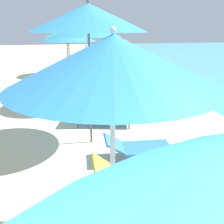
{
  "coord_description": "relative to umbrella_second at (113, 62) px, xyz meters",
  "views": [
    {
      "loc": [
        -0.79,
        0.62,
        2.51
      ],
      "look_at": [
        0.29,
        5.74,
        0.81
      ],
      "focal_mm": 42.45,
      "sensor_mm": 36.0,
      "label": 1
    }
  ],
  "objects": [
    {
      "name": "lounger_farthest_shoreside",
      "position": [
        0.64,
        12.97,
        -1.94
      ],
      "size": [
        1.34,
        0.86,
        0.53
      ],
      "rotation": [
        0.0,
        0.0,
        0.25
      ],
      "color": "blue",
      "rests_on": "ground"
    },
    {
      "name": "umbrella_fourth",
      "position": [
        0.48,
        6.23,
        0.2
      ],
      "size": [
        2.19,
        2.19,
        2.7
      ],
      "color": "silver",
      "rests_on": "ground"
    },
    {
      "name": "umbrella_second",
      "position": [
        0.0,
        0.0,
        0.0
      ],
      "size": [
        1.88,
        1.88,
        2.51
      ],
      "color": "silver",
      "rests_on": "ground"
    },
    {
      "name": "lounger_second_shoreside",
      "position": [
        0.56,
        1.26,
        -1.89
      ],
      "size": [
        1.28,
        0.68,
        0.58
      ],
      "rotation": [
        0.0,
        0.0,
        -0.06
      ],
      "color": "yellow",
      "rests_on": "ground"
    },
    {
      "name": "cooler_box",
      "position": [
        0.18,
        15.21,
        -2.04
      ],
      "size": [
        0.36,
        0.48,
        0.35
      ],
      "color": "#338C59",
      "rests_on": "ground"
    },
    {
      "name": "person_walking_near",
      "position": [
        3.61,
        13.37,
        -1.16
      ],
      "size": [
        0.34,
        0.42,
        1.73
      ],
      "rotation": [
        0.0,
        0.0,
        2.75
      ],
      "color": "#3F9972",
      "rests_on": "ground"
    },
    {
      "name": "lounger_farthest_inland",
      "position": [
        1.26,
        10.94,
        -1.92
      ],
      "size": [
        1.29,
        0.59,
        0.56
      ],
      "rotation": [
        0.0,
        0.0,
        -0.02
      ],
      "color": "blue",
      "rests_on": "ground"
    },
    {
      "name": "lounger_fifth_shoreside",
      "position": [
        0.82,
        10.7,
        -1.95
      ],
      "size": [
        1.29,
        0.69,
        0.52
      ],
      "rotation": [
        0.0,
        0.0,
        0.05
      ],
      "color": "blue",
      "rests_on": "ground"
    },
    {
      "name": "lounger_third_shoreside",
      "position": [
        0.62,
        4.32,
        -1.95
      ],
      "size": [
        1.72,
        1.05,
        0.54
      ],
      "rotation": [
        0.0,
        0.0,
        -0.25
      ],
      "color": "blue",
      "rests_on": "ground"
    },
    {
      "name": "lounger_fourth_shoreside",
      "position": [
        1.15,
        7.38,
        -1.88
      ],
      "size": [
        1.52,
        0.74,
        0.62
      ],
      "rotation": [
        0.0,
        0.0,
        -0.03
      ],
      "color": "#D8593F",
      "rests_on": "ground"
    },
    {
      "name": "umbrella_third",
      "position": [
        0.2,
        3.26,
        0.45
      ],
      "size": [
        2.38,
        2.38,
        2.99
      ],
      "color": "#4C4C51",
      "rests_on": "ground"
    },
    {
      "name": "umbrella_fifth",
      "position": [
        0.1,
        9.42,
        -0.06
      ],
      "size": [
        2.31,
        2.31,
        2.49
      ],
      "color": "olive",
      "rests_on": "ground"
    },
    {
      "name": "umbrella_farthest",
      "position": [
        0.15,
        12.05,
        0.01
      ],
      "size": [
        2.29,
        2.29,
        2.57
      ],
      "color": "#4C4C51",
      "rests_on": "ground"
    },
    {
      "name": "lounger_third_inland",
      "position": [
        0.98,
        2.28,
        -1.96
      ],
      "size": [
        1.37,
        0.73,
        0.48
      ],
      "rotation": [
        0.0,
        0.0,
        -0.08
      ],
      "color": "blue",
      "rests_on": "ground"
    },
    {
      "name": "lounger_fifth_inland",
      "position": [
        0.9,
        8.42,
        -1.9
      ],
      "size": [
        1.32,
        0.81,
        0.6
      ],
      "rotation": [
        0.0,
        0.0,
        -0.09
      ],
      "color": "blue",
      "rests_on": "ground"
    }
  ]
}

